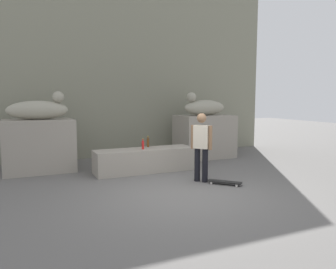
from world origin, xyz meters
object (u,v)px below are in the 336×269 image
at_px(skateboard, 225,182).
at_px(bottle_brown, 148,142).
at_px(bottle_red, 143,145).
at_px(statue_reclining_left, 39,109).
at_px(statue_reclining_right, 204,107).
at_px(skater, 201,144).

bearing_deg(skateboard, bottle_brown, 161.04).
bearing_deg(bottle_red, bottle_brown, 50.53).
bearing_deg(statue_reclining_left, bottle_red, -23.04).
bearing_deg(statue_reclining_left, bottle_brown, -14.83).
xyz_separation_m(statue_reclining_right, skater, (-1.73, -2.85, -0.80)).
distance_m(skateboard, bottle_red, 2.50).
relative_size(skateboard, bottle_red, 2.45).
xyz_separation_m(statue_reclining_left, skater, (3.48, -2.85, -0.80)).
height_order(skater, bottle_brown, skater).
distance_m(statue_reclining_right, bottle_red, 3.14).
bearing_deg(bottle_red, skater, -58.27).
height_order(statue_reclining_left, bottle_brown, statue_reclining_left).
xyz_separation_m(statue_reclining_right, bottle_brown, (-2.40, -0.98, -0.95)).
bearing_deg(bottle_red, skateboard, -56.99).
height_order(statue_reclining_right, bottle_red, statue_reclining_right).
xyz_separation_m(statue_reclining_left, statue_reclining_right, (5.21, -0.00, 0.00)).
bearing_deg(statue_reclining_right, bottle_red, 20.21).
bearing_deg(statue_reclining_left, skater, -34.83).
bearing_deg(bottle_brown, statue_reclining_right, 22.27).
bearing_deg(skater, bottle_red, 170.89).
distance_m(statue_reclining_right, bottle_brown, 2.76).
relative_size(statue_reclining_right, skater, 0.99).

